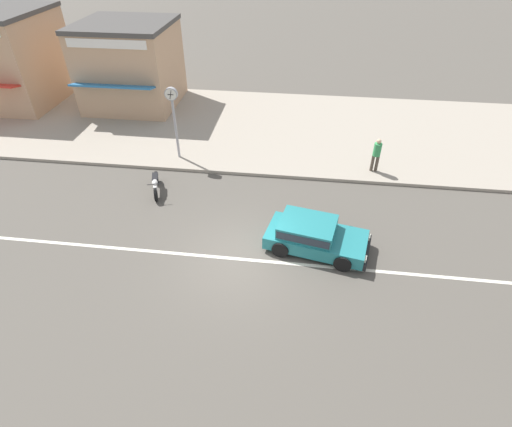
{
  "coord_description": "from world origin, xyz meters",
  "views": [
    {
      "loc": [
        1.82,
        -9.91,
        9.72
      ],
      "look_at": [
        0.36,
        1.63,
        0.8
      ],
      "focal_mm": 28.0,
      "sensor_mm": 36.0,
      "label": 1
    }
  ],
  "objects_px": {
    "street_clock": "(173,108)",
    "shopfront_mid_block": "(10,57)",
    "hatchback_teal_1": "(313,235)",
    "shopfront_corner_warung": "(131,65)",
    "motorcycle_0": "(156,183)",
    "pedestrian_near_clock": "(377,153)"
  },
  "relations": [
    {
      "from": "hatchback_teal_1",
      "to": "shopfront_mid_block",
      "type": "bearing_deg",
      "value": 147.93
    },
    {
      "from": "shopfront_mid_block",
      "to": "shopfront_corner_warung",
      "type": "bearing_deg",
      "value": 3.27
    },
    {
      "from": "shopfront_corner_warung",
      "to": "pedestrian_near_clock",
      "type": "bearing_deg",
      "value": -24.96
    },
    {
      "from": "hatchback_teal_1",
      "to": "pedestrian_near_clock",
      "type": "relative_size",
      "value": 2.41
    },
    {
      "from": "motorcycle_0",
      "to": "shopfront_mid_block",
      "type": "xyz_separation_m",
      "value": [
        -11.4,
        8.6,
        2.32
      ]
    },
    {
      "from": "motorcycle_0",
      "to": "hatchback_teal_1",
      "type": "bearing_deg",
      "value": -22.23
    },
    {
      "from": "pedestrian_near_clock",
      "to": "shopfront_mid_block",
      "type": "bearing_deg",
      "value": 164.12
    },
    {
      "from": "street_clock",
      "to": "shopfront_mid_block",
      "type": "height_order",
      "value": "shopfront_mid_block"
    },
    {
      "from": "hatchback_teal_1",
      "to": "street_clock",
      "type": "bearing_deg",
      "value": 139.3
    },
    {
      "from": "hatchback_teal_1",
      "to": "shopfront_corner_warung",
      "type": "bearing_deg",
      "value": 132.82
    },
    {
      "from": "street_clock",
      "to": "shopfront_corner_warung",
      "type": "relative_size",
      "value": 0.6
    },
    {
      "from": "motorcycle_0",
      "to": "shopfront_mid_block",
      "type": "relative_size",
      "value": 0.3
    },
    {
      "from": "hatchback_teal_1",
      "to": "shopfront_corner_warung",
      "type": "distance_m",
      "value": 16.12
    },
    {
      "from": "shopfront_mid_block",
      "to": "pedestrian_near_clock",
      "type": "bearing_deg",
      "value": -15.88
    },
    {
      "from": "hatchback_teal_1",
      "to": "shopfront_mid_block",
      "type": "xyz_separation_m",
      "value": [
        -18.08,
        11.33,
        2.16
      ]
    },
    {
      "from": "shopfront_corner_warung",
      "to": "hatchback_teal_1",
      "type": "bearing_deg",
      "value": -47.18
    },
    {
      "from": "motorcycle_0",
      "to": "street_clock",
      "type": "distance_m",
      "value": 3.6
    },
    {
      "from": "shopfront_corner_warung",
      "to": "shopfront_mid_block",
      "type": "distance_m",
      "value": 7.22
    },
    {
      "from": "pedestrian_near_clock",
      "to": "hatchback_teal_1",
      "type": "bearing_deg",
      "value": -116.52
    },
    {
      "from": "pedestrian_near_clock",
      "to": "street_clock",
      "type": "bearing_deg",
      "value": 179.04
    },
    {
      "from": "street_clock",
      "to": "shopfront_mid_block",
      "type": "bearing_deg",
      "value": 153.61
    },
    {
      "from": "pedestrian_near_clock",
      "to": "shopfront_corner_warung",
      "type": "distance_m",
      "value": 15.05
    }
  ]
}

